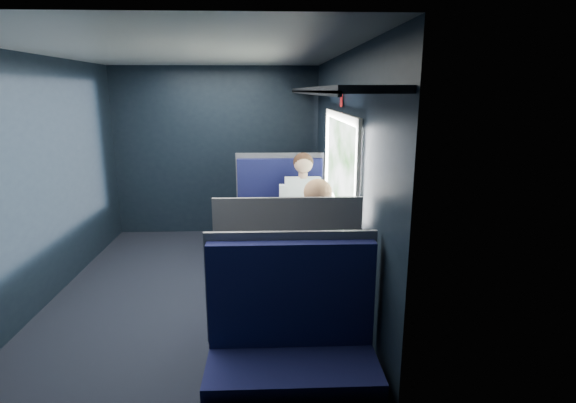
{
  "coord_description": "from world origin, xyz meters",
  "views": [
    {
      "loc": [
        0.73,
        -4.13,
        1.98
      ],
      "look_at": [
        0.9,
        0.0,
        0.95
      ],
      "focal_mm": 28.0,
      "sensor_mm": 36.0,
      "label": 1
    }
  ],
  "objects_px": {
    "seat_bay_near": "(279,228)",
    "cup": "(316,209)",
    "seat_bay_far": "(286,294)",
    "seat_row_front": "(279,208)",
    "laptop": "(337,213)",
    "seat_row_back": "(292,363)",
    "bottle_small": "(329,205)",
    "man": "(303,206)",
    "woman": "(316,249)",
    "table": "(302,230)"
  },
  "relations": [
    {
      "from": "seat_row_back",
      "to": "man",
      "type": "relative_size",
      "value": 0.88
    },
    {
      "from": "table",
      "to": "seat_bay_near",
      "type": "relative_size",
      "value": 0.79
    },
    {
      "from": "man",
      "to": "bottle_small",
      "type": "relative_size",
      "value": 6.02
    },
    {
      "from": "seat_bay_far",
      "to": "seat_row_front",
      "type": "relative_size",
      "value": 1.09
    },
    {
      "from": "bottle_small",
      "to": "cup",
      "type": "xyz_separation_m",
      "value": [
        -0.12,
        0.03,
        -0.05
      ]
    },
    {
      "from": "seat_bay_far",
      "to": "cup",
      "type": "bearing_deg",
      "value": 73.51
    },
    {
      "from": "man",
      "to": "laptop",
      "type": "relative_size",
      "value": 3.54
    },
    {
      "from": "seat_bay_far",
      "to": "bottle_small",
      "type": "xyz_separation_m",
      "value": [
        0.48,
        1.18,
        0.42
      ]
    },
    {
      "from": "seat_bay_far",
      "to": "laptop",
      "type": "bearing_deg",
      "value": 60.52
    },
    {
      "from": "seat_bay_near",
      "to": "man",
      "type": "bearing_deg",
      "value": -32.96
    },
    {
      "from": "seat_row_front",
      "to": "man",
      "type": "bearing_deg",
      "value": -77.17
    },
    {
      "from": "seat_bay_near",
      "to": "laptop",
      "type": "bearing_deg",
      "value": -56.22
    },
    {
      "from": "seat_row_back",
      "to": "bottle_small",
      "type": "height_order",
      "value": "seat_row_back"
    },
    {
      "from": "seat_row_back",
      "to": "bottle_small",
      "type": "xyz_separation_m",
      "value": [
        0.48,
        2.1,
        0.43
      ]
    },
    {
      "from": "seat_bay_far",
      "to": "woman",
      "type": "height_order",
      "value": "woman"
    },
    {
      "from": "woman",
      "to": "bottle_small",
      "type": "height_order",
      "value": "woman"
    },
    {
      "from": "seat_row_front",
      "to": "laptop",
      "type": "xyz_separation_m",
      "value": [
        0.53,
        -1.74,
        0.4
      ]
    },
    {
      "from": "seat_row_back",
      "to": "laptop",
      "type": "relative_size",
      "value": 3.11
    },
    {
      "from": "man",
      "to": "cup",
      "type": "relative_size",
      "value": 13.62
    },
    {
      "from": "seat_bay_near",
      "to": "man",
      "type": "distance_m",
      "value": 0.43
    },
    {
      "from": "seat_row_back",
      "to": "woman",
      "type": "distance_m",
      "value": 1.16
    },
    {
      "from": "seat_bay_far",
      "to": "bottle_small",
      "type": "bearing_deg",
      "value": 67.79
    },
    {
      "from": "seat_bay_near",
      "to": "woman",
      "type": "distance_m",
      "value": 1.63
    },
    {
      "from": "man",
      "to": "woman",
      "type": "distance_m",
      "value": 1.41
    },
    {
      "from": "seat_bay_far",
      "to": "seat_row_front",
      "type": "distance_m",
      "value": 2.67
    },
    {
      "from": "seat_bay_far",
      "to": "bottle_small",
      "type": "distance_m",
      "value": 1.34
    },
    {
      "from": "laptop",
      "to": "table",
      "type": "bearing_deg",
      "value": -170.21
    },
    {
      "from": "man",
      "to": "cup",
      "type": "bearing_deg",
      "value": -74.24
    },
    {
      "from": "seat_row_front",
      "to": "bottle_small",
      "type": "bearing_deg",
      "value": -72.21
    },
    {
      "from": "man",
      "to": "table",
      "type": "bearing_deg",
      "value": -95.52
    },
    {
      "from": "seat_row_front",
      "to": "laptop",
      "type": "height_order",
      "value": "seat_row_front"
    },
    {
      "from": "seat_row_front",
      "to": "laptop",
      "type": "distance_m",
      "value": 1.86
    },
    {
      "from": "seat_bay_near",
      "to": "laptop",
      "type": "relative_size",
      "value": 3.37
    },
    {
      "from": "seat_row_front",
      "to": "cup",
      "type": "height_order",
      "value": "seat_row_front"
    },
    {
      "from": "seat_row_back",
      "to": "cup",
      "type": "bearing_deg",
      "value": 80.49
    },
    {
      "from": "seat_row_front",
      "to": "laptop",
      "type": "relative_size",
      "value": 3.11
    },
    {
      "from": "seat_bay_near",
      "to": "woman",
      "type": "bearing_deg",
      "value": -80.51
    },
    {
      "from": "table",
      "to": "seat_row_front",
      "type": "distance_m",
      "value": 1.82
    },
    {
      "from": "man",
      "to": "woman",
      "type": "bearing_deg",
      "value": -90.0
    },
    {
      "from": "seat_row_front",
      "to": "woman",
      "type": "distance_m",
      "value": 2.54
    },
    {
      "from": "woman",
      "to": "table",
      "type": "bearing_deg",
      "value": 95.45
    },
    {
      "from": "table",
      "to": "seat_row_back",
      "type": "xyz_separation_m",
      "value": [
        -0.18,
        -1.8,
        -0.25
      ]
    },
    {
      "from": "table",
      "to": "seat_bay_near",
      "type": "height_order",
      "value": "seat_bay_near"
    },
    {
      "from": "table",
      "to": "woman",
      "type": "xyz_separation_m",
      "value": [
        0.07,
        -0.71,
        0.06
      ]
    },
    {
      "from": "laptop",
      "to": "bottle_small",
      "type": "height_order",
      "value": "laptop"
    },
    {
      "from": "seat_bay_near",
      "to": "laptop",
      "type": "xyz_separation_m",
      "value": [
        0.54,
        -0.81,
        0.39
      ]
    },
    {
      "from": "seat_bay_near",
      "to": "cup",
      "type": "height_order",
      "value": "seat_bay_near"
    },
    {
      "from": "woman",
      "to": "laptop",
      "type": "xyz_separation_m",
      "value": [
        0.28,
        0.77,
        0.08
      ]
    },
    {
      "from": "seat_bay_near",
      "to": "laptop",
      "type": "distance_m",
      "value": 1.05
    },
    {
      "from": "woman",
      "to": "man",
      "type": "bearing_deg",
      "value": 90.0
    }
  ]
}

